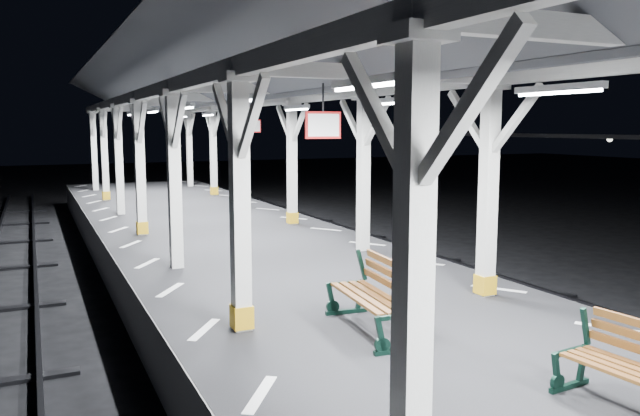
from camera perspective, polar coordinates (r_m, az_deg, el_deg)
platform at (r=7.78m, az=12.62°, el=-16.58°), size 6.00×50.00×1.00m
hazard_stripes_left at (r=6.49m, az=-5.48°, el=-16.60°), size 1.00×48.00×0.01m
hazard_stripes_right at (r=9.23m, az=25.08°, el=-9.91°), size 1.00×48.00×0.01m
canopy at (r=7.16m, az=13.66°, el=14.56°), size 5.40×49.00×4.65m
bench_mid at (r=8.18m, az=5.25°, el=-7.82°), size 0.81×1.77×0.93m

